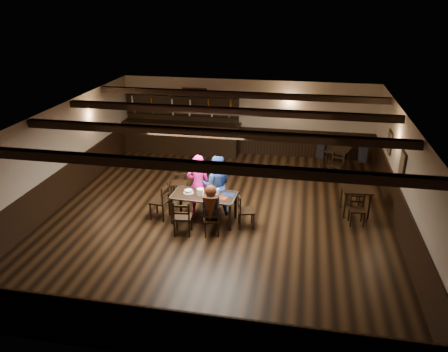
% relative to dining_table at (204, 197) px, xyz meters
% --- Properties ---
extents(ground, '(10.00, 10.00, 0.00)m').
position_rel_dining_table_xyz_m(ground, '(0.35, 0.35, -0.68)').
color(ground, black).
rests_on(ground, ground).
extents(room_shell, '(9.02, 10.02, 2.71)m').
position_rel_dining_table_xyz_m(room_shell, '(0.36, 0.38, 1.07)').
color(room_shell, '#BEB59D').
rests_on(room_shell, ground).
extents(dining_table, '(1.66, 0.89, 0.75)m').
position_rel_dining_table_xyz_m(dining_table, '(0.00, 0.00, 0.00)').
color(dining_table, black).
rests_on(dining_table, ground).
extents(chair_near_left, '(0.47, 0.45, 0.91)m').
position_rel_dining_table_xyz_m(chair_near_left, '(-0.36, -0.79, -0.14)').
color(chair_near_left, black).
rests_on(chair_near_left, ground).
extents(chair_near_right, '(0.45, 0.44, 0.78)m').
position_rel_dining_table_xyz_m(chair_near_right, '(0.34, -0.69, -0.22)').
color(chair_near_right, black).
rests_on(chair_near_right, ground).
extents(chair_end_left, '(0.48, 0.49, 0.96)m').
position_rel_dining_table_xyz_m(chair_end_left, '(-1.10, -0.05, -0.12)').
color(chair_end_left, black).
rests_on(chair_end_left, ground).
extents(chair_end_right, '(0.48, 0.50, 0.89)m').
position_rel_dining_table_xyz_m(chair_end_right, '(1.03, -0.10, -0.16)').
color(chair_end_right, black).
rests_on(chair_end_right, ground).
extents(chair_far_pushed, '(0.51, 0.49, 0.98)m').
position_rel_dining_table_xyz_m(chair_far_pushed, '(-1.00, 1.24, -0.10)').
color(chair_far_pushed, black).
rests_on(chair_far_pushed, ground).
extents(woman_pink, '(0.69, 0.56, 1.64)m').
position_rel_dining_table_xyz_m(woman_pink, '(-0.27, 0.48, 0.14)').
color(woman_pink, '#FF1D9D').
rests_on(woman_pink, ground).
extents(man_blue, '(0.88, 0.73, 1.62)m').
position_rel_dining_table_xyz_m(man_blue, '(0.21, 0.53, 0.14)').
color(man_blue, '#264E81').
rests_on(man_blue, ground).
extents(seated_person, '(0.37, 0.55, 0.89)m').
position_rel_dining_table_xyz_m(seated_person, '(0.32, -0.64, 0.19)').
color(seated_person, black).
rests_on(seated_person, ground).
extents(cake, '(0.26, 0.26, 0.08)m').
position_rel_dining_table_xyz_m(cake, '(-0.41, 0.04, 0.11)').
color(cake, white).
rests_on(cake, dining_table).
extents(plate_stack_a, '(0.18, 0.18, 0.17)m').
position_rel_dining_table_xyz_m(plate_stack_a, '(-0.09, -0.02, 0.16)').
color(plate_stack_a, white).
rests_on(plate_stack_a, dining_table).
extents(plate_stack_b, '(0.16, 0.16, 0.19)m').
position_rel_dining_table_xyz_m(plate_stack_b, '(0.22, 0.03, 0.17)').
color(plate_stack_b, white).
rests_on(plate_stack_b, dining_table).
extents(tea_light, '(0.05, 0.05, 0.06)m').
position_rel_dining_table_xyz_m(tea_light, '(0.10, 0.06, 0.10)').
color(tea_light, '#A5A8AD').
rests_on(tea_light, dining_table).
extents(salt_shaker, '(0.03, 0.03, 0.09)m').
position_rel_dining_table_xyz_m(salt_shaker, '(0.35, -0.09, 0.12)').
color(salt_shaker, silver).
rests_on(salt_shaker, dining_table).
extents(pepper_shaker, '(0.03, 0.03, 0.08)m').
position_rel_dining_table_xyz_m(pepper_shaker, '(0.45, -0.05, 0.12)').
color(pepper_shaker, '#A5A8AD').
rests_on(pepper_shaker, dining_table).
extents(drink_glass, '(0.08, 0.08, 0.12)m').
position_rel_dining_table_xyz_m(drink_glass, '(0.33, 0.15, 0.14)').
color(drink_glass, silver).
rests_on(drink_glass, dining_table).
extents(menu_red, '(0.32, 0.27, 0.00)m').
position_rel_dining_table_xyz_m(menu_red, '(0.48, -0.09, 0.08)').
color(menu_red, maroon).
rests_on(menu_red, dining_table).
extents(menu_blue, '(0.33, 0.24, 0.00)m').
position_rel_dining_table_xyz_m(menu_blue, '(0.61, 0.12, 0.08)').
color(menu_blue, '#0D1A41').
rests_on(menu_blue, dining_table).
extents(bar_counter, '(4.39, 0.70, 2.20)m').
position_rel_dining_table_xyz_m(bar_counter, '(-2.03, 5.06, 0.05)').
color(bar_counter, black).
rests_on(bar_counter, ground).
extents(back_table_a, '(0.81, 0.81, 0.75)m').
position_rel_dining_table_xyz_m(back_table_a, '(3.85, 1.16, -0.03)').
color(back_table_a, black).
rests_on(back_table_a, ground).
extents(back_table_b, '(1.09, 1.09, 0.75)m').
position_rel_dining_table_xyz_m(back_table_b, '(3.47, 4.24, -0.02)').
color(back_table_b, black).
rests_on(back_table_b, ground).
extents(bg_patron_left, '(0.32, 0.43, 0.81)m').
position_rel_dining_table_xyz_m(bg_patron_left, '(3.01, 4.19, 0.20)').
color(bg_patron_left, black).
rests_on(bg_patron_left, ground).
extents(bg_patron_right, '(0.24, 0.39, 0.81)m').
position_rel_dining_table_xyz_m(bg_patron_right, '(4.30, 4.04, 0.19)').
color(bg_patron_right, black).
rests_on(bg_patron_right, ground).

